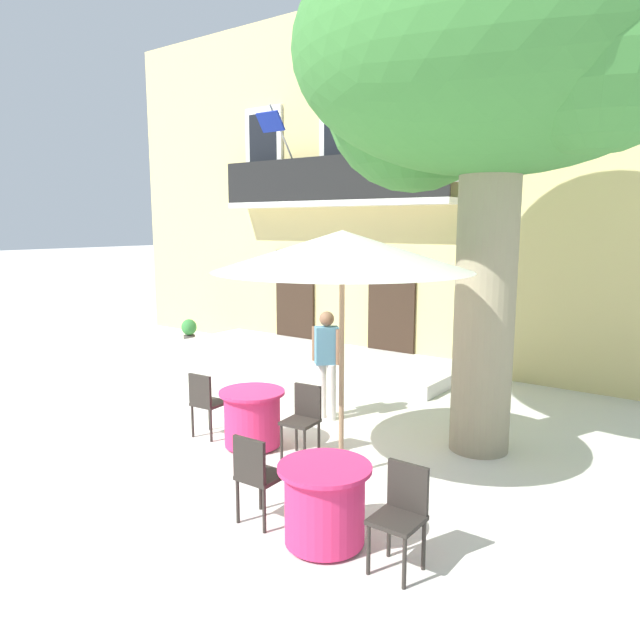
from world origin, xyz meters
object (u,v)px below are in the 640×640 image
Objects in this scene: cafe_chair_near_tree_1 at (303,416)px; cafe_chair_middle_1 at (257,473)px; cafe_umbrella at (342,252)px; ground_planter_left at (189,331)px; cafe_chair_near_tree_0 at (206,400)px; ground_planter_right at (479,368)px; plane_tree at (491,61)px; pedestrian_near_entrance at (327,359)px; cafe_table_near_tree at (252,418)px; cafe_table_middle at (325,504)px; cafe_chair_middle_0 at (401,510)px.

cafe_chair_near_tree_1 is 1.78m from cafe_chair_middle_1.
cafe_umbrella is 4.58× the size of ground_planter_left.
cafe_chair_near_tree_0 is 5.08m from ground_planter_right.
plane_tree is 4.87m from cafe_chair_near_tree_1.
cafe_chair_near_tree_0 is at bearing -117.98° from pedestrian_near_entrance.
ground_planter_left is 1.02× the size of ground_planter_right.
cafe_umbrella is at bearing 1.79° from cafe_chair_near_tree_0.
cafe_table_middle is (2.19, -1.39, 0.00)m from cafe_table_near_tree.
cafe_table_middle is at bearing -54.41° from pedestrian_near_entrance.
plane_tree is at bearing 100.66° from cafe_chair_middle_0.
plane_tree is 7.15× the size of cafe_chair_near_tree_1.
cafe_table_middle is 0.77m from cafe_chair_middle_1.
cafe_chair_near_tree_0 is at bearing -178.21° from cafe_umbrella.
cafe_chair_near_tree_1 reaches higher than cafe_table_near_tree.
cafe_chair_near_tree_1 and cafe_chair_middle_1 have the same top height.
cafe_chair_middle_1 is 1.46× the size of ground_planter_right.
cafe_chair_near_tree_0 is 3.19m from cafe_table_middle.
cafe_table_near_tree is 0.95× the size of cafe_chair_middle_1.
cafe_chair_middle_1 is 0.31× the size of cafe_umbrella.
cafe_table_near_tree is 3.22m from cafe_chair_middle_0.
plane_tree reaches higher than cafe_chair_middle_1.
cafe_table_near_tree is 2.59m from cafe_table_middle.
ground_planter_left reaches higher than ground_planter_right.
ground_planter_left is (-8.73, 5.29, -0.18)m from cafe_chair_middle_0.
cafe_table_middle reaches higher than ground_planter_right.
cafe_table_near_tree is 7.03m from ground_planter_left.
cafe_chair_middle_0 is at bearing -79.34° from plane_tree.
cafe_chair_middle_1 is 6.00m from ground_planter_right.
plane_tree is 3.00m from cafe_umbrella.
pedestrian_near_entrance is (-2.81, 2.81, 0.40)m from cafe_chair_middle_0.
cafe_chair_near_tree_1 is (1.48, 0.28, 0.00)m from cafe_chair_near_tree_0.
cafe_chair_near_tree_1 reaches higher than ground_planter_right.
plane_tree is at bearing -15.38° from ground_planter_left.
cafe_chair_near_tree_0 is (-3.11, -1.87, -4.31)m from plane_tree.
cafe_chair_near_tree_1 is at bearing -135.67° from plane_tree.
plane_tree reaches higher than pedestrian_near_entrance.
pedestrian_near_entrance is at bearing 85.31° from cafe_table_near_tree.
cafe_chair_middle_0 reaches higher than cafe_table_near_tree.
cafe_table_near_tree is (-2.36, -1.74, -4.44)m from plane_tree.
cafe_chair_middle_0 is (2.94, -1.31, 0.14)m from cafe_table_near_tree.
ground_planter_right is at bearing 91.22° from cafe_chair_middle_1.
cafe_chair_near_tree_0 is 1.51m from cafe_chair_near_tree_1.
cafe_chair_middle_0 is at bearing 6.50° from cafe_chair_middle_1.
cafe_table_middle is at bearing -33.92° from ground_planter_left.
cafe_table_near_tree is 2.07m from cafe_chair_middle_1.
cafe_chair_near_tree_1 is at bearing -30.39° from ground_planter_left.
plane_tree is 7.15× the size of cafe_chair_middle_1.
ground_planter_right is (-0.15, 4.58, -2.26)m from cafe_umbrella.
cafe_chair_near_tree_0 and cafe_chair_middle_1 have the same top height.
pedestrian_near_entrance reaches higher than cafe_table_near_tree.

